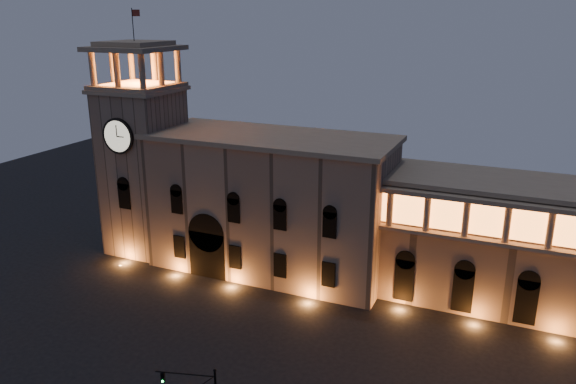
{
  "coord_description": "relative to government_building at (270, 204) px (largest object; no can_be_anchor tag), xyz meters",
  "views": [
    {
      "loc": [
        26.71,
        -38.86,
        31.67
      ],
      "look_at": [
        2.98,
        16.0,
        12.67
      ],
      "focal_mm": 35.0,
      "sensor_mm": 36.0,
      "label": 1
    }
  ],
  "objects": [
    {
      "name": "ground",
      "position": [
        2.08,
        -21.93,
        -8.77
      ],
      "size": [
        160.0,
        160.0,
        0.0
      ],
      "primitive_type": "plane",
      "color": "black",
      "rests_on": "ground"
    },
    {
      "name": "government_building",
      "position": [
        0.0,
        0.0,
        0.0
      ],
      "size": [
        30.8,
        12.8,
        17.6
      ],
      "color": "#8B715B",
      "rests_on": "ground"
    },
    {
      "name": "colonnade_wing",
      "position": [
        34.08,
        1.99,
        -1.44
      ],
      "size": [
        40.6,
        11.5,
        14.5
      ],
      "color": "#866B55",
      "rests_on": "ground"
    },
    {
      "name": "clock_tower",
      "position": [
        -18.42,
        -0.95,
        3.73
      ],
      "size": [
        9.8,
        9.8,
        32.4
      ],
      "color": "#8B715B",
      "rests_on": "ground"
    }
  ]
}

